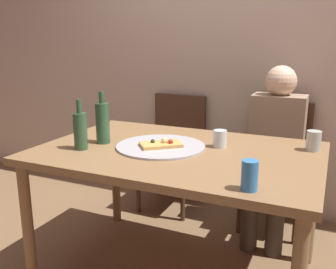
{
  "coord_description": "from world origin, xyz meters",
  "views": [
    {
      "loc": [
        0.74,
        -1.77,
        1.33
      ],
      "look_at": [
        -0.1,
        0.1,
        0.81
      ],
      "focal_mm": 39.71,
      "sensor_mm": 36.0,
      "label": 1
    }
  ],
  "objects_px": {
    "dining_table": "(178,163)",
    "tumbler_far": "(314,141)",
    "pizza_slice_last": "(161,144)",
    "chair_left": "(174,144)",
    "chair_right": "(277,156)",
    "pizza_tray": "(161,146)",
    "soda_can": "(250,175)",
    "wine_bottle": "(80,130)",
    "beer_bottle": "(103,122)",
    "guest_in_sweater": "(274,145)",
    "tumbler_near": "(220,139)"
  },
  "relations": [
    {
      "from": "tumbler_near",
      "to": "chair_left",
      "type": "xyz_separation_m",
      "value": [
        -0.6,
        0.76,
        -0.29
      ]
    },
    {
      "from": "beer_bottle",
      "to": "soda_can",
      "type": "distance_m",
      "value": 0.98
    },
    {
      "from": "guest_in_sweater",
      "to": "beer_bottle",
      "type": "bearing_deg",
      "value": 43.45
    },
    {
      "from": "soda_can",
      "to": "guest_in_sweater",
      "type": "relative_size",
      "value": 0.1
    },
    {
      "from": "tumbler_near",
      "to": "soda_can",
      "type": "bearing_deg",
      "value": -62.56
    },
    {
      "from": "beer_bottle",
      "to": "tumbler_far",
      "type": "height_order",
      "value": "beer_bottle"
    },
    {
      "from": "dining_table",
      "to": "soda_can",
      "type": "bearing_deg",
      "value": -40.44
    },
    {
      "from": "dining_table",
      "to": "chair_left",
      "type": "height_order",
      "value": "chair_left"
    },
    {
      "from": "chair_right",
      "to": "guest_in_sweater",
      "type": "height_order",
      "value": "guest_in_sweater"
    },
    {
      "from": "pizza_slice_last",
      "to": "tumbler_near",
      "type": "distance_m",
      "value": 0.32
    },
    {
      "from": "pizza_tray",
      "to": "tumbler_far",
      "type": "xyz_separation_m",
      "value": [
        0.77,
        0.28,
        0.05
      ]
    },
    {
      "from": "pizza_tray",
      "to": "beer_bottle",
      "type": "relative_size",
      "value": 1.65
    },
    {
      "from": "chair_left",
      "to": "chair_right",
      "type": "height_order",
      "value": "same"
    },
    {
      "from": "dining_table",
      "to": "wine_bottle",
      "type": "height_order",
      "value": "wine_bottle"
    },
    {
      "from": "dining_table",
      "to": "tumbler_far",
      "type": "height_order",
      "value": "tumbler_far"
    },
    {
      "from": "wine_bottle",
      "to": "beer_bottle",
      "type": "xyz_separation_m",
      "value": [
        0.04,
        0.16,
        0.02
      ]
    },
    {
      "from": "pizza_slice_last",
      "to": "chair_left",
      "type": "height_order",
      "value": "chair_left"
    },
    {
      "from": "tumbler_far",
      "to": "guest_in_sweater",
      "type": "bearing_deg",
      "value": 119.23
    },
    {
      "from": "pizza_tray",
      "to": "guest_in_sweater",
      "type": "height_order",
      "value": "guest_in_sweater"
    },
    {
      "from": "guest_in_sweater",
      "to": "chair_right",
      "type": "bearing_deg",
      "value": -90.0
    },
    {
      "from": "chair_right",
      "to": "pizza_tray",
      "type": "bearing_deg",
      "value": 60.74
    },
    {
      "from": "wine_bottle",
      "to": "guest_in_sweater",
      "type": "xyz_separation_m",
      "value": [
        0.88,
        0.95,
        -0.22
      ]
    },
    {
      "from": "dining_table",
      "to": "soda_can",
      "type": "relative_size",
      "value": 12.21
    },
    {
      "from": "pizza_tray",
      "to": "tumbler_far",
      "type": "relative_size",
      "value": 4.53
    },
    {
      "from": "beer_bottle",
      "to": "chair_right",
      "type": "bearing_deg",
      "value": 48.41
    },
    {
      "from": "tumbler_near",
      "to": "pizza_slice_last",
      "type": "bearing_deg",
      "value": -151.56
    },
    {
      "from": "beer_bottle",
      "to": "tumbler_far",
      "type": "xyz_separation_m",
      "value": [
        1.11,
        0.33,
        -0.07
      ]
    },
    {
      "from": "pizza_slice_last",
      "to": "guest_in_sweater",
      "type": "height_order",
      "value": "guest_in_sweater"
    },
    {
      "from": "pizza_tray",
      "to": "wine_bottle",
      "type": "distance_m",
      "value": 0.44
    },
    {
      "from": "dining_table",
      "to": "wine_bottle",
      "type": "distance_m",
      "value": 0.55
    },
    {
      "from": "dining_table",
      "to": "chair_left",
      "type": "xyz_separation_m",
      "value": [
        -0.41,
        0.9,
        -0.17
      ]
    },
    {
      "from": "wine_bottle",
      "to": "beer_bottle",
      "type": "height_order",
      "value": "beer_bottle"
    },
    {
      "from": "soda_can",
      "to": "tumbler_far",
      "type": "bearing_deg",
      "value": 74.2
    },
    {
      "from": "pizza_tray",
      "to": "soda_can",
      "type": "xyz_separation_m",
      "value": [
        0.57,
        -0.4,
        0.06
      ]
    },
    {
      "from": "pizza_slice_last",
      "to": "guest_in_sweater",
      "type": "bearing_deg",
      "value": 57.09
    },
    {
      "from": "beer_bottle",
      "to": "chair_left",
      "type": "height_order",
      "value": "beer_bottle"
    },
    {
      "from": "beer_bottle",
      "to": "tumbler_far",
      "type": "distance_m",
      "value": 1.16
    },
    {
      "from": "pizza_slice_last",
      "to": "tumbler_far",
      "type": "relative_size",
      "value": 2.33
    },
    {
      "from": "tumbler_far",
      "to": "chair_left",
      "type": "relative_size",
      "value": 0.12
    },
    {
      "from": "dining_table",
      "to": "chair_right",
      "type": "relative_size",
      "value": 1.65
    },
    {
      "from": "pizza_tray",
      "to": "chair_right",
      "type": "height_order",
      "value": "chair_right"
    },
    {
      "from": "wine_bottle",
      "to": "tumbler_far",
      "type": "height_order",
      "value": "wine_bottle"
    },
    {
      "from": "dining_table",
      "to": "wine_bottle",
      "type": "bearing_deg",
      "value": -156.64
    },
    {
      "from": "wine_bottle",
      "to": "tumbler_far",
      "type": "bearing_deg",
      "value": 22.96
    },
    {
      "from": "pizza_slice_last",
      "to": "tumbler_near",
      "type": "height_order",
      "value": "tumbler_near"
    },
    {
      "from": "dining_table",
      "to": "chair_right",
      "type": "height_order",
      "value": "chair_right"
    },
    {
      "from": "dining_table",
      "to": "pizza_tray",
      "type": "distance_m",
      "value": 0.13
    },
    {
      "from": "pizza_tray",
      "to": "soda_can",
      "type": "height_order",
      "value": "soda_can"
    },
    {
      "from": "wine_bottle",
      "to": "guest_in_sweater",
      "type": "distance_m",
      "value": 1.32
    },
    {
      "from": "tumbler_near",
      "to": "soda_can",
      "type": "distance_m",
      "value": 0.61
    }
  ]
}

